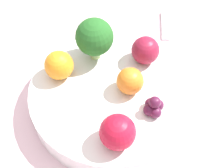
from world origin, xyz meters
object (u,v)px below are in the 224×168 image
apple_green (145,50)px  grape_cluster (154,107)px  apple_red (118,132)px  orange_back (59,65)px  bowl (112,96)px  broccoli (93,38)px  spoon (165,25)px  orange_front (130,81)px

apple_green → grape_cluster: size_ratio=1.37×
apple_red → orange_back: apple_red is taller
bowl → broccoli: (0.07, 0.00, 0.07)m
apple_red → spoon: bearing=-42.7°
orange_back → spoon: 0.26m
orange_front → orange_back: (0.07, 0.09, 0.00)m
orange_back → spoon: bearing=-72.8°
bowl → orange_back: orange_back is taller
orange_front → broccoli: bearing=17.0°
apple_red → grape_cluster: bearing=-70.2°
apple_red → spoon: size_ratio=0.63×
apple_red → orange_back: 0.15m
bowl → orange_back: 0.10m
orange_back → grape_cluster: size_ratio=1.38×
broccoli → apple_red: 0.17m
apple_green → grape_cluster: bearing=160.9°
apple_green → apple_red: bearing=140.0°
spoon → orange_back: bearing=107.2°
broccoli → grape_cluster: broccoli is taller
orange_back → grape_cluster: bearing=-138.6°
bowl → orange_front: orange_front is taller
bowl → apple_green: (0.03, -0.07, 0.04)m
apple_green → orange_back: 0.14m
orange_front → grape_cluster: size_ratio=1.25×
apple_red → apple_green: 0.16m
apple_red → apple_green: bearing=-40.0°
broccoli → orange_front: size_ratio=1.82×
apple_green → orange_back: size_ratio=0.99×
apple_red → bowl: bearing=-18.1°
apple_green → bowl: bearing=114.6°
broccoli → apple_green: bearing=-117.4°
broccoli → grape_cluster: (-0.14, -0.04, -0.03)m
apple_green → orange_front: size_ratio=1.10×
broccoli → orange_back: broccoli is taller
apple_red → apple_green: size_ratio=1.08×
apple_red → orange_front: apple_red is taller
broccoli → apple_red: broccoli is taller
grape_cluster → orange_front: bearing=16.9°
orange_front → apple_red: bearing=144.7°
apple_red → orange_front: size_ratio=1.19×
bowl → apple_red: apple_red is taller
spoon → apple_green: bearing=134.3°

